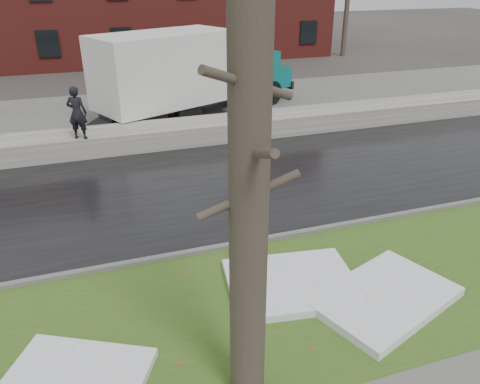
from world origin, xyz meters
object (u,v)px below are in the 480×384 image
object	(u,v)px
fire_hydrant	(251,248)
worker	(77,113)
box_truck	(187,72)
tree	(249,200)

from	to	relation	value
fire_hydrant	worker	xyz separation A→B (m)	(-3.26, 8.01, 1.11)
worker	box_truck	bearing A→B (deg)	-117.34
tree	box_truck	xyz separation A→B (m)	(2.57, 14.98, -1.38)
tree	worker	xyz separation A→B (m)	(-2.08, 11.07, -1.68)
box_truck	tree	bearing A→B (deg)	-123.35
worker	tree	bearing A→B (deg)	123.27
tree	worker	bearing A→B (deg)	100.63
tree	worker	size ratio (longest dim) A/B	3.66
fire_hydrant	box_truck	distance (m)	12.08
tree	box_truck	bearing A→B (deg)	80.27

